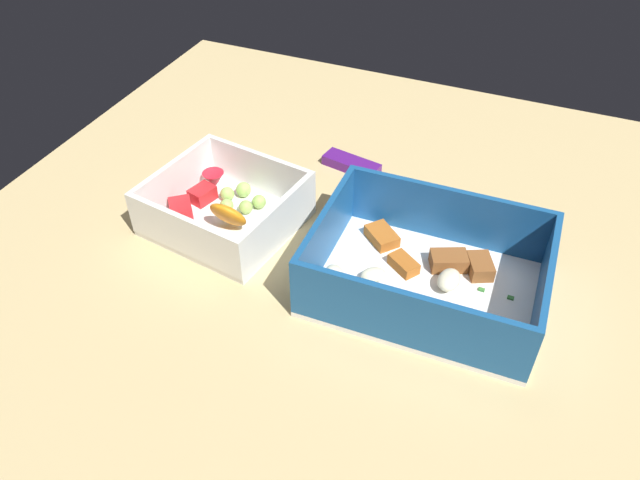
# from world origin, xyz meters

# --- Properties ---
(table_surface) EXTENTS (0.80, 0.80, 0.02)m
(table_surface) POSITION_xyz_m (0.00, 0.00, 0.01)
(table_surface) COLOR tan
(table_surface) RESTS_ON ground
(pasta_container) EXTENTS (0.21, 0.16, 0.07)m
(pasta_container) POSITION_xyz_m (0.10, -0.01, 0.04)
(pasta_container) COLOR white
(pasta_container) RESTS_ON table_surface
(fruit_bowl) EXTENTS (0.16, 0.15, 0.05)m
(fruit_bowl) POSITION_xyz_m (-0.13, 0.00, 0.04)
(fruit_bowl) COLOR white
(fruit_bowl) RESTS_ON table_surface
(candy_bar) EXTENTS (0.07, 0.04, 0.01)m
(candy_bar) POSITION_xyz_m (-0.04, 0.15, 0.03)
(candy_bar) COLOR #51197A
(candy_bar) RESTS_ON table_surface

